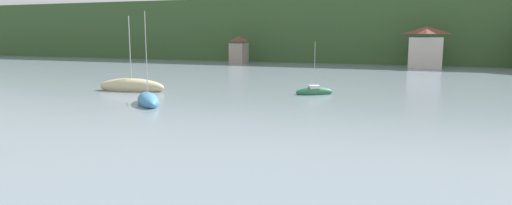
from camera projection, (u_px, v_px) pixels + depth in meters
wooded_hillside at (456, 35)px, 114.99m from camera, size 352.00×53.05×33.19m
shore_building_west at (239, 50)px, 97.99m from camera, size 3.35×3.96×6.02m
shore_building_westcentral at (426, 48)px, 84.38m from camera, size 6.36×4.39×7.95m
sailboat_far_2 at (132, 87)px, 51.23m from camera, size 8.35×3.23×9.11m
sailboat_far_8 at (314, 92)px, 48.33m from camera, size 4.25×3.21×6.09m
sailboat_far_10 at (148, 101)px, 41.46m from camera, size 5.30×5.68×9.05m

